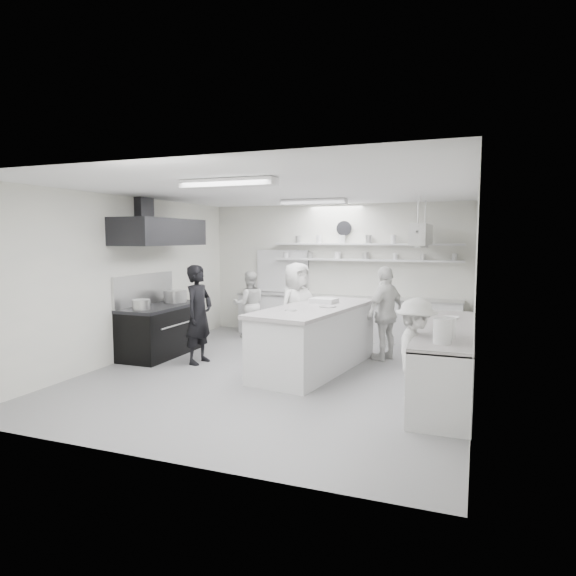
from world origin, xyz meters
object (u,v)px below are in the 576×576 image
(right_counter, at_px, (446,362))
(prep_island, at_px, (315,339))
(cook_stove, at_px, (199,314))
(cook_back, at_px, (249,304))
(stove, at_px, (162,331))
(back_counter, at_px, (345,318))

(right_counter, relative_size, prep_island, 1.17)
(cook_stove, bearing_deg, prep_island, -76.53)
(cook_stove, xyz_separation_m, cook_back, (-0.14, 2.42, -0.13))
(stove, bearing_deg, prep_island, 0.22)
(back_counter, distance_m, cook_back, 2.17)
(back_counter, height_order, cook_stove, cook_stove)
(cook_stove, distance_m, cook_back, 2.43)
(cook_stove, height_order, cook_back, cook_stove)
(back_counter, relative_size, prep_island, 1.78)
(back_counter, distance_m, right_counter, 4.13)
(back_counter, height_order, cook_back, cook_back)
(stove, height_order, prep_island, prep_island)
(stove, height_order, back_counter, back_counter)
(right_counter, xyz_separation_m, cook_back, (-4.39, 2.72, 0.28))
(back_counter, relative_size, cook_stove, 2.84)
(back_counter, distance_m, cook_stove, 3.66)
(prep_island, bearing_deg, right_counter, -6.55)
(right_counter, bearing_deg, back_counter, 124.65)
(stove, relative_size, cook_stove, 1.02)
(back_counter, height_order, prep_island, prep_island)
(back_counter, bearing_deg, stove, -136.01)
(stove, xyz_separation_m, back_counter, (2.90, 2.80, 0.01))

